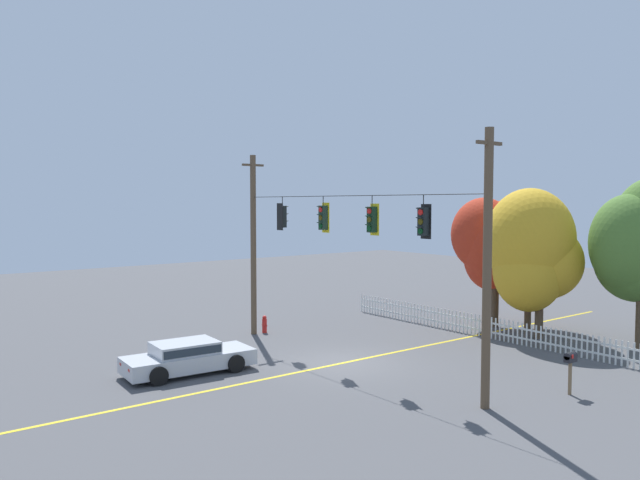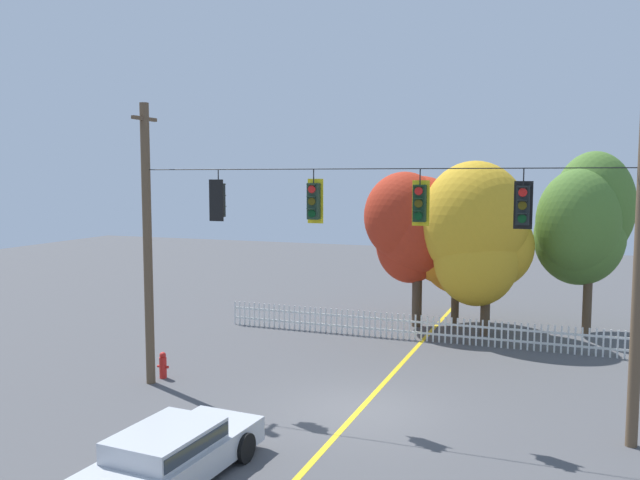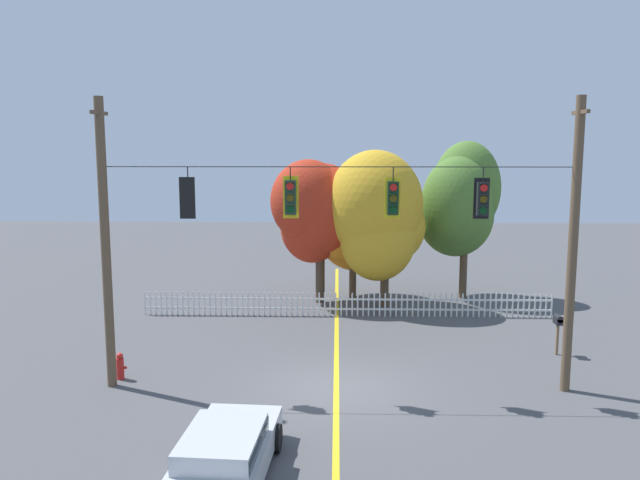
{
  "view_description": "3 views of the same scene",
  "coord_description": "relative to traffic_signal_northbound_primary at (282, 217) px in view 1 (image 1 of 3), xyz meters",
  "views": [
    {
      "loc": [
        17.58,
        -14.7,
        6.04
      ],
      "look_at": [
        -1.31,
        -0.14,
        4.61
      ],
      "focal_mm": 34.47,
      "sensor_mm": 36.0,
      "label": 1
    },
    {
      "loc": [
        5.02,
        -16.09,
        6.12
      ],
      "look_at": [
        -1.05,
        -0.15,
        4.48
      ],
      "focal_mm": 37.07,
      "sensor_mm": 36.0,
      "label": 2
    },
    {
      "loc": [
        0.01,
        -17.63,
        6.89
      ],
      "look_at": [
        -0.46,
        -0.14,
        4.31
      ],
      "focal_mm": 36.11,
      "sensor_mm": 36.0,
      "label": 3
    }
  ],
  "objects": [
    {
      "name": "white_picket_fence",
      "position": [
        4.51,
        7.87,
        -4.98
      ],
      "size": [
        16.59,
        0.06,
        0.97
      ],
      "color": "silver",
      "rests_on": "ground"
    },
    {
      "name": "roadside_mailbox",
      "position": [
        11.43,
        3.18,
        -4.36
      ],
      "size": [
        0.25,
        0.44,
        1.36
      ],
      "color": "brown",
      "rests_on": "ground"
    },
    {
      "name": "signal_support_span",
      "position": [
        4.11,
        0.01,
        -1.28
      ],
      "size": [
        13.24,
        1.1,
        8.22
      ],
      "color": "brown",
      "rests_on": "ground"
    },
    {
      "name": "traffic_signal_westbound_side",
      "position": [
        5.64,
        0.02,
        -0.0
      ],
      "size": [
        0.43,
        0.38,
        1.42
      ],
      "color": "black"
    },
    {
      "name": "traffic_signal_eastbound_side",
      "position": [
        2.83,
        0.02,
        0.01
      ],
      "size": [
        0.43,
        0.38,
        1.43
      ],
      "color": "black"
    },
    {
      "name": "fire_hydrant",
      "position": [
        -2.32,
        0.55,
        -5.07
      ],
      "size": [
        0.38,
        0.22,
        0.81
      ],
      "color": "red",
      "rests_on": "ground"
    },
    {
      "name": "ground",
      "position": [
        4.11,
        0.01,
        -5.47
      ],
      "size": [
        80.0,
        80.0,
        0.0
      ],
      "primitive_type": "plane",
      "color": "#4C4C4F"
    },
    {
      "name": "autumn_maple_near_fence",
      "position": [
        3.17,
        10.16,
        -1.36
      ],
      "size": [
        4.11,
        3.57,
        6.31
      ],
      "color": "#473828",
      "rests_on": "ground"
    },
    {
      "name": "autumn_oak_far_east",
      "position": [
        5.86,
        9.54,
        -1.65
      ],
      "size": [
        4.26,
        3.77,
        6.72
      ],
      "color": "brown",
      "rests_on": "ground"
    },
    {
      "name": "lane_centerline_stripe",
      "position": [
        4.11,
        0.01,
        -5.47
      ],
      "size": [
        0.16,
        36.0,
        0.01
      ],
      "primitive_type": "cube",
      "color": "gold",
      "rests_on": "ground"
    },
    {
      "name": "autumn_maple_mid",
      "position": [
        4.65,
        10.99,
        -2.33
      ],
      "size": [
        3.77,
        3.44,
        5.11
      ],
      "color": "brown",
      "rests_on": "ground"
    },
    {
      "name": "autumn_maple_far_west",
      "position": [
        9.6,
        11.35,
        -1.14
      ],
      "size": [
        3.73,
        3.59,
        7.1
      ],
      "color": "brown",
      "rests_on": "ground"
    },
    {
      "name": "parked_car",
      "position": [
        1.81,
        -5.29,
        -4.86
      ],
      "size": [
        2.12,
        4.66,
        1.15
      ],
      "color": "#B7BABF",
      "rests_on": "ground"
    },
    {
      "name": "traffic_signal_southbound_primary",
      "position": [
        8.08,
        0.02,
        -0.02
      ],
      "size": [
        0.43,
        0.38,
        1.43
      ],
      "color": "black"
    },
    {
      "name": "traffic_signal_northbound_primary",
      "position": [
        0.0,
        0.0,
        0.0
      ],
      "size": [
        0.43,
        0.38,
        1.42
      ],
      "color": "black"
    }
  ]
}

